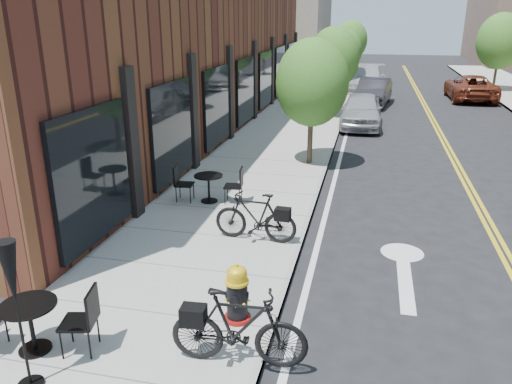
% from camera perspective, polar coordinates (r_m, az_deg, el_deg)
% --- Properties ---
extents(ground, '(120.00, 120.00, 0.00)m').
position_cam_1_polar(ground, '(7.75, 2.03, -16.05)').
color(ground, black).
rests_on(ground, ground).
extents(sidewalk_near, '(4.00, 70.00, 0.12)m').
position_cam_1_polar(sidewalk_near, '(17.09, 1.84, 4.40)').
color(sidewalk_near, '#9E9B93').
rests_on(sidewalk_near, ground).
extents(building_near, '(5.00, 28.00, 7.00)m').
position_cam_1_polar(building_near, '(21.62, -8.18, 16.63)').
color(building_near, '#451C16').
rests_on(building_near, ground).
extents(bg_building_left, '(8.00, 14.00, 10.00)m').
position_cam_1_polar(bg_building_left, '(54.97, 3.53, 19.95)').
color(bg_building_left, '#726656').
rests_on(bg_building_left, ground).
extents(tree_near_a, '(2.20, 2.20, 3.81)m').
position_cam_1_polar(tree_near_a, '(15.42, 6.43, 12.29)').
color(tree_near_a, '#382B1E').
rests_on(tree_near_a, sidewalk_near).
extents(tree_near_b, '(2.30, 2.30, 3.98)m').
position_cam_1_polar(tree_near_b, '(23.33, 8.86, 14.86)').
color(tree_near_b, '#382B1E').
rests_on(tree_near_b, sidewalk_near).
extents(tree_near_c, '(2.10, 2.10, 3.67)m').
position_cam_1_polar(tree_near_c, '(31.31, 10.04, 15.58)').
color(tree_near_c, '#382B1E').
rests_on(tree_near_c, sidewalk_near).
extents(tree_near_d, '(2.40, 2.40, 4.11)m').
position_cam_1_polar(tree_near_d, '(39.28, 10.79, 16.65)').
color(tree_near_d, '#382B1E').
rests_on(tree_near_d, sidewalk_near).
extents(tree_far_c, '(2.80, 2.80, 4.62)m').
position_cam_1_polar(tree_far_c, '(35.03, 26.15, 15.22)').
color(tree_far_c, '#382B1E').
rests_on(tree_far_c, sidewalk_far).
extents(fire_hydrant, '(0.46, 0.46, 0.94)m').
position_cam_1_polar(fire_hydrant, '(7.63, -2.17, -11.56)').
color(fire_hydrant, maroon).
rests_on(fire_hydrant, sidewalk_near).
extents(bicycle_left, '(1.75, 0.59, 1.04)m').
position_cam_1_polar(bicycle_left, '(10.17, -0.07, -2.85)').
color(bicycle_left, black).
rests_on(bicycle_left, sidewalk_near).
extents(bicycle_right, '(1.85, 0.64, 1.10)m').
position_cam_1_polar(bicycle_right, '(6.72, -1.99, -15.30)').
color(bicycle_right, black).
rests_on(bicycle_right, sidewalk_near).
extents(bistro_set_b, '(1.80, 0.91, 0.95)m').
position_cam_1_polar(bistro_set_b, '(7.63, -24.38, -13.22)').
color(bistro_set_b, black).
rests_on(bistro_set_b, sidewalk_near).
extents(bistro_set_c, '(1.68, 0.79, 0.89)m').
position_cam_1_polar(bistro_set_c, '(12.38, -5.43, 0.88)').
color(bistro_set_c, black).
rests_on(bistro_set_c, sidewalk_near).
extents(patio_umbrella, '(0.32, 0.32, 1.99)m').
position_cam_1_polar(patio_umbrella, '(6.53, -26.04, -9.58)').
color(patio_umbrella, black).
rests_on(patio_umbrella, sidewalk_near).
extents(parked_car_a, '(1.70, 4.20, 1.43)m').
position_cam_1_polar(parked_car_a, '(21.94, 11.95, 9.12)').
color(parked_car_a, '#98999F').
rests_on(parked_car_a, ground).
extents(parked_car_b, '(2.05, 4.46, 1.42)m').
position_cam_1_polar(parked_car_b, '(27.69, 13.27, 11.09)').
color(parked_car_b, black).
rests_on(parked_car_b, ground).
extents(parked_car_c, '(2.58, 5.55, 1.57)m').
position_cam_1_polar(parked_car_c, '(32.71, 12.50, 12.50)').
color(parked_car_c, '#ADAEB2').
rests_on(parked_car_c, ground).
extents(parked_car_far, '(2.38, 5.07, 1.40)m').
position_cam_1_polar(parked_car_far, '(31.12, 23.30, 10.92)').
color(parked_car_far, maroon).
rests_on(parked_car_far, ground).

